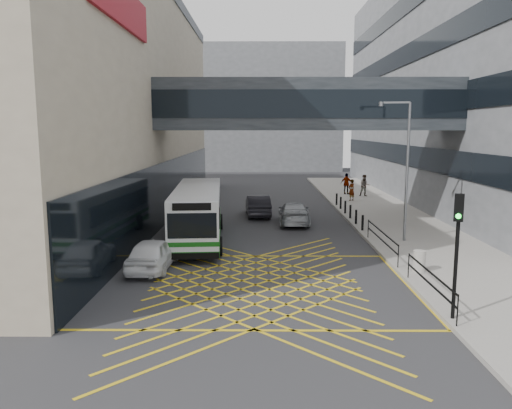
{
  "coord_description": "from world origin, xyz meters",
  "views": [
    {
      "loc": [
        0.16,
        -18.94,
        6.08
      ],
      "look_at": [
        0.0,
        4.0,
        2.6
      ],
      "focal_mm": 35.0,
      "sensor_mm": 36.0,
      "label": 1
    }
  ],
  "objects_px": {
    "car_white": "(152,254)",
    "traffic_light": "(457,238)",
    "car_dark": "(258,206)",
    "car_silver": "(294,212)",
    "street_lamp": "(404,163)",
    "bus": "(198,212)",
    "pedestrian_a": "(351,190)",
    "litter_bin": "(419,261)",
    "pedestrian_b": "(365,186)",
    "pedestrian_c": "(347,184)"
  },
  "relations": [
    {
      "from": "car_white",
      "to": "litter_bin",
      "type": "height_order",
      "value": "car_white"
    },
    {
      "from": "car_white",
      "to": "car_dark",
      "type": "xyz_separation_m",
      "value": [
        4.55,
        13.64,
        0.03
      ]
    },
    {
      "from": "bus",
      "to": "car_dark",
      "type": "relative_size",
      "value": 2.26
    },
    {
      "from": "bus",
      "to": "pedestrian_a",
      "type": "xyz_separation_m",
      "value": [
        11.05,
        14.4,
        -0.53
      ]
    },
    {
      "from": "car_silver",
      "to": "pedestrian_a",
      "type": "relative_size",
      "value": 2.7
    },
    {
      "from": "car_dark",
      "to": "traffic_light",
      "type": "distance_m",
      "value": 20.8
    },
    {
      "from": "traffic_light",
      "to": "pedestrian_c",
      "type": "distance_m",
      "value": 30.54
    },
    {
      "from": "pedestrian_a",
      "to": "car_silver",
      "type": "bearing_deg",
      "value": 22.87
    },
    {
      "from": "street_lamp",
      "to": "bus",
      "type": "bearing_deg",
      "value": -173.98
    },
    {
      "from": "pedestrian_a",
      "to": "pedestrian_b",
      "type": "relative_size",
      "value": 0.93
    },
    {
      "from": "pedestrian_a",
      "to": "pedestrian_c",
      "type": "relative_size",
      "value": 0.93
    },
    {
      "from": "car_dark",
      "to": "pedestrian_c",
      "type": "xyz_separation_m",
      "value": [
        8.09,
        10.67,
        0.38
      ]
    },
    {
      "from": "car_white",
      "to": "car_silver",
      "type": "xyz_separation_m",
      "value": [
        6.88,
        10.64,
        0.03
      ]
    },
    {
      "from": "bus",
      "to": "pedestrian_a",
      "type": "relative_size",
      "value": 6.0
    },
    {
      "from": "street_lamp",
      "to": "pedestrian_b",
      "type": "xyz_separation_m",
      "value": [
        1.74,
        17.79,
        -3.22
      ]
    },
    {
      "from": "street_lamp",
      "to": "car_silver",
      "type": "bearing_deg",
      "value": 143.89
    },
    {
      "from": "car_white",
      "to": "pedestrian_c",
      "type": "xyz_separation_m",
      "value": [
        12.64,
        24.32,
        0.4
      ]
    },
    {
      "from": "car_dark",
      "to": "car_silver",
      "type": "height_order",
      "value": "car_silver"
    },
    {
      "from": "car_dark",
      "to": "pedestrian_b",
      "type": "relative_size",
      "value": 2.47
    },
    {
      "from": "car_white",
      "to": "traffic_light",
      "type": "bearing_deg",
      "value": 152.5
    },
    {
      "from": "car_dark",
      "to": "car_silver",
      "type": "relative_size",
      "value": 0.98
    },
    {
      "from": "car_white",
      "to": "car_silver",
      "type": "height_order",
      "value": "car_silver"
    },
    {
      "from": "car_dark",
      "to": "traffic_light",
      "type": "relative_size",
      "value": 1.18
    },
    {
      "from": "bus",
      "to": "pedestrian_b",
      "type": "xyz_separation_m",
      "value": [
        12.71,
        17.1,
        -0.47
      ]
    },
    {
      "from": "car_silver",
      "to": "bus",
      "type": "bearing_deg",
      "value": 41.78
    },
    {
      "from": "traffic_light",
      "to": "pedestrian_b",
      "type": "bearing_deg",
      "value": 107.44
    },
    {
      "from": "bus",
      "to": "pedestrian_c",
      "type": "relative_size",
      "value": 5.58
    },
    {
      "from": "car_silver",
      "to": "traffic_light",
      "type": "height_order",
      "value": "traffic_light"
    },
    {
      "from": "bus",
      "to": "car_silver",
      "type": "height_order",
      "value": "bus"
    },
    {
      "from": "pedestrian_b",
      "to": "car_dark",
      "type": "bearing_deg",
      "value": -133.92
    },
    {
      "from": "bus",
      "to": "traffic_light",
      "type": "distance_m",
      "value": 15.26
    },
    {
      "from": "bus",
      "to": "street_lamp",
      "type": "distance_m",
      "value": 11.33
    },
    {
      "from": "traffic_light",
      "to": "pedestrian_c",
      "type": "height_order",
      "value": "traffic_light"
    },
    {
      "from": "car_dark",
      "to": "pedestrian_a",
      "type": "distance_m",
      "value": 10.19
    },
    {
      "from": "litter_bin",
      "to": "traffic_light",
      "type": "bearing_deg",
      "value": -96.81
    },
    {
      "from": "traffic_light",
      "to": "street_lamp",
      "type": "distance_m",
      "value": 11.45
    },
    {
      "from": "car_white",
      "to": "street_lamp",
      "type": "height_order",
      "value": "street_lamp"
    },
    {
      "from": "street_lamp",
      "to": "pedestrian_c",
      "type": "height_order",
      "value": "street_lamp"
    },
    {
      "from": "car_white",
      "to": "car_silver",
      "type": "bearing_deg",
      "value": -120.7
    },
    {
      "from": "car_white",
      "to": "car_dark",
      "type": "bearing_deg",
      "value": -106.25
    },
    {
      "from": "car_white",
      "to": "traffic_light",
      "type": "relative_size",
      "value": 1.12
    },
    {
      "from": "traffic_light",
      "to": "pedestrian_b",
      "type": "height_order",
      "value": "traffic_light"
    },
    {
      "from": "pedestrian_a",
      "to": "street_lamp",
      "type": "bearing_deg",
      "value": 52.26
    },
    {
      "from": "bus",
      "to": "car_dark",
      "type": "xyz_separation_m",
      "value": [
        3.26,
        7.83,
        -0.84
      ]
    },
    {
      "from": "street_lamp",
      "to": "pedestrian_b",
      "type": "height_order",
      "value": "street_lamp"
    },
    {
      "from": "litter_bin",
      "to": "pedestrian_a",
      "type": "relative_size",
      "value": 0.5
    },
    {
      "from": "litter_bin",
      "to": "pedestrian_b",
      "type": "xyz_separation_m",
      "value": [
        2.63,
        23.68,
        0.51
      ]
    },
    {
      "from": "street_lamp",
      "to": "car_dark",
      "type": "bearing_deg",
      "value": 141.74
    },
    {
      "from": "street_lamp",
      "to": "pedestrian_c",
      "type": "relative_size",
      "value": 3.83
    },
    {
      "from": "street_lamp",
      "to": "traffic_light",
      "type": "bearing_deg",
      "value": -88.13
    }
  ]
}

